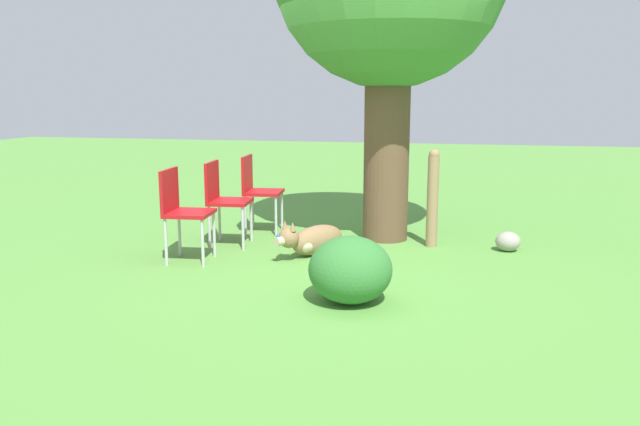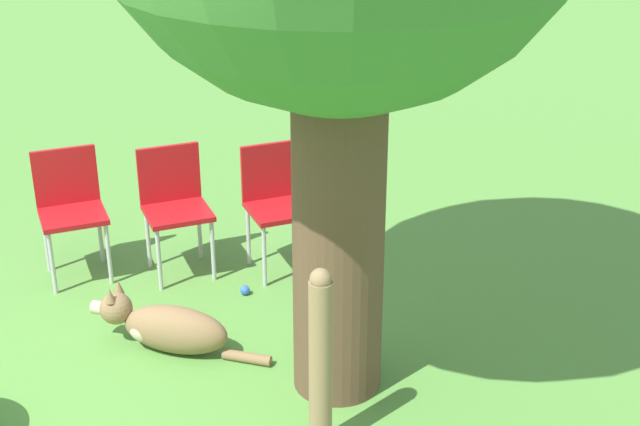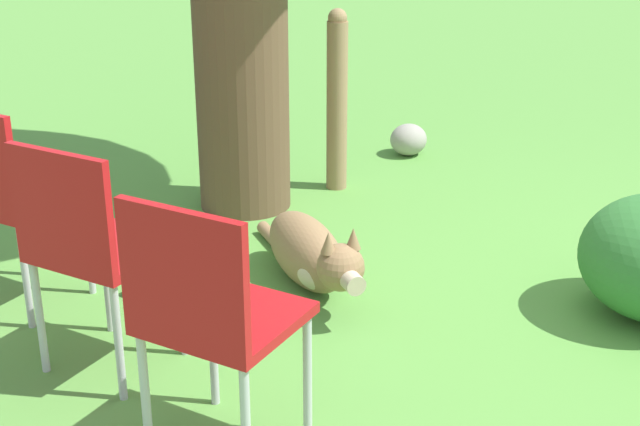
# 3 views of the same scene
# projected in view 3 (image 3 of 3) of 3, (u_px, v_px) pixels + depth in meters

# --- Properties ---
(ground_plane) EXTENTS (30.00, 30.00, 0.00)m
(ground_plane) POSITION_uv_depth(u_px,v_px,m) (385.00, 262.00, 4.28)
(ground_plane) COLOR #56933D
(dog) EXTENTS (0.70, 1.02, 0.40)m
(dog) POSITION_uv_depth(u_px,v_px,m) (312.00, 255.00, 3.98)
(dog) COLOR olive
(dog) RESTS_ON ground_plane
(fence_post) EXTENTS (0.12, 0.12, 1.05)m
(fence_post) POSITION_uv_depth(u_px,v_px,m) (337.00, 100.00, 5.07)
(fence_post) COLOR #937551
(fence_post) RESTS_ON ground_plane
(red_chair_0) EXTENTS (0.46, 0.48, 0.90)m
(red_chair_0) POSITION_uv_depth(u_px,v_px,m) (209.00, 310.00, 2.68)
(red_chair_0) COLOR #B21419
(red_chair_0) RESTS_ON ground_plane
(red_chair_1) EXTENTS (0.46, 0.48, 0.90)m
(red_chair_1) POSITION_uv_depth(u_px,v_px,m) (89.00, 241.00, 3.17)
(red_chair_1) COLOR #B21419
(red_chair_1) RESTS_ON ground_plane
(red_chair_2) EXTENTS (0.46, 0.48, 0.90)m
(red_chair_2) POSITION_uv_depth(u_px,v_px,m) (2.00, 190.00, 3.66)
(red_chair_2) COLOR #B21419
(red_chair_2) RESTS_ON ground_plane
(tennis_ball) EXTENTS (0.07, 0.07, 0.07)m
(tennis_ball) POSITION_uv_depth(u_px,v_px,m) (131.00, 288.00, 3.94)
(tennis_ball) COLOR blue
(tennis_ball) RESTS_ON ground_plane
(garden_rock) EXTENTS (0.25, 0.23, 0.21)m
(garden_rock) POSITION_uv_depth(u_px,v_px,m) (408.00, 140.00, 5.81)
(garden_rock) COLOR gray
(garden_rock) RESTS_ON ground_plane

